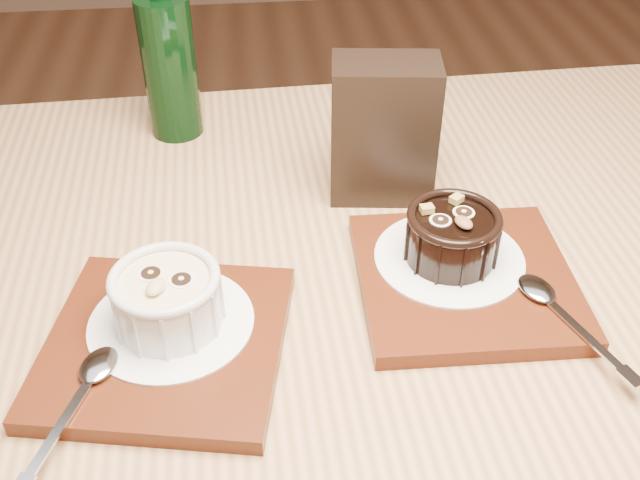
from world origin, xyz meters
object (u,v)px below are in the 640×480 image
(table, at_px, (335,376))
(ramekin_white, at_px, (167,297))
(tray_right, at_px, (465,280))
(tray_left, at_px, (166,344))
(ramekin_dark, at_px, (452,234))
(green_bottle, at_px, (169,62))
(condiment_stand, at_px, (383,130))

(table, bearing_deg, ramekin_white, -169.62)
(table, distance_m, tray_right, 0.15)
(tray_left, height_order, ramekin_white, ramekin_white)
(ramekin_white, height_order, ramekin_dark, ramekin_white)
(table, bearing_deg, tray_right, 4.92)
(ramekin_white, relative_size, green_bottle, 0.39)
(tray_left, bearing_deg, green_bottle, 90.90)
(condiment_stand, bearing_deg, table, -111.90)
(tray_left, relative_size, tray_right, 1.00)
(tray_left, height_order, condiment_stand, condiment_stand)
(tray_left, xyz_separation_m, tray_right, (0.25, 0.05, 0.00))
(ramekin_white, bearing_deg, green_bottle, 114.28)
(ramekin_white, xyz_separation_m, condiment_stand, (0.20, 0.18, 0.03))
(ramekin_dark, bearing_deg, table, 174.37)
(ramekin_white, height_order, green_bottle, green_bottle)
(table, height_order, green_bottle, green_bottle)
(table, height_order, tray_left, tray_left)
(ramekin_white, height_order, condiment_stand, condiment_stand)
(ramekin_white, relative_size, tray_right, 0.47)
(ramekin_dark, bearing_deg, green_bottle, 109.92)
(condiment_stand, relative_size, green_bottle, 0.65)
(green_bottle, bearing_deg, tray_left, -89.10)
(ramekin_dark, height_order, green_bottle, green_bottle)
(table, bearing_deg, tray_left, -164.08)
(ramekin_white, xyz_separation_m, ramekin_dark, (0.24, 0.05, -0.00))
(condiment_stand, bearing_deg, tray_right, -72.38)
(tray_left, distance_m, ramekin_white, 0.04)
(tray_left, height_order, green_bottle, green_bottle)
(ramekin_white, bearing_deg, tray_right, 30.43)
(ramekin_white, relative_size, ramekin_dark, 1.05)
(tray_left, xyz_separation_m, ramekin_white, (0.00, 0.01, 0.04))
(condiment_stand, xyz_separation_m, green_bottle, (-0.21, 0.14, 0.01))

